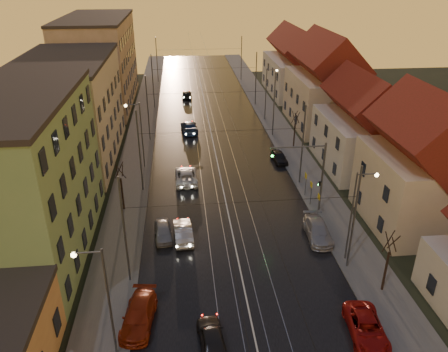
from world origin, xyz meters
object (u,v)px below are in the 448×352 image
object	(u,v)px
street_lamp_3	(268,89)
parked_left_3	(163,231)
driving_car_0	(212,338)
street_lamp_1	(356,208)
street_lamp_2	(139,129)
driving_car_3	(189,127)
parked_right_1	(318,231)
street_lamp_0	(103,294)
driving_car_1	(183,232)
driving_car_2	(186,176)
driving_car_4	(187,94)
parked_right_2	(279,157)
parked_right_0	(366,328)
traffic_light_mast	(313,169)
parked_left_2	(139,315)

from	to	relation	value
street_lamp_3	parked_left_3	xyz separation A→B (m)	(-15.30, -31.24, -4.24)
driving_car_0	street_lamp_3	bearing A→B (deg)	-110.39
street_lamp_1	parked_left_3	bearing A→B (deg)	162.72
street_lamp_2	driving_car_3	world-z (taller)	street_lamp_2
driving_car_3	parked_right_1	bearing A→B (deg)	105.81
street_lamp_0	driving_car_1	distance (m)	13.89
driving_car_0	driving_car_2	distance (m)	23.61
street_lamp_0	street_lamp_1	size ratio (longest dim) A/B	1.00
street_lamp_0	driving_car_4	xyz separation A→B (m)	(6.07, 57.66, -4.19)
street_lamp_0	parked_right_2	bearing A→B (deg)	59.18
street_lamp_1	driving_car_1	size ratio (longest dim) A/B	1.81
driving_car_1	driving_car_4	xyz separation A→B (m)	(1.41, 45.25, -0.03)
street_lamp_3	parked_right_0	xyz separation A→B (m)	(-1.83, -44.10, -4.22)
traffic_light_mast	parked_right_1	bearing A→B (deg)	-96.63
street_lamp_3	driving_car_4	xyz separation A→B (m)	(-12.14, 13.66, -4.19)
street_lamp_0	driving_car_1	xyz separation A→B (m)	(4.66, 12.40, -4.16)
driving_car_4	street_lamp_3	bearing A→B (deg)	134.65
street_lamp_0	driving_car_3	bearing A→B (deg)	81.39
driving_car_3	driving_car_1	bearing A→B (deg)	82.59
street_lamp_3	driving_car_1	distance (m)	34.63
driving_car_3	street_lamp_1	bearing A→B (deg)	106.43
street_lamp_1	street_lamp_3	bearing A→B (deg)	90.00
street_lamp_0	driving_car_2	world-z (taller)	street_lamp_0
parked_left_3	driving_car_2	bearing A→B (deg)	72.78
traffic_light_mast	driving_car_2	world-z (taller)	traffic_light_mast
traffic_light_mast	driving_car_4	bearing A→B (deg)	104.83
driving_car_4	parked_left_3	distance (m)	45.01
street_lamp_2	driving_car_4	size ratio (longest dim) A/B	1.95
street_lamp_0	parked_left_2	size ratio (longest dim) A/B	1.65
street_lamp_2	parked_right_0	size ratio (longest dim) A/B	1.68
street_lamp_2	driving_car_3	size ratio (longest dim) A/B	1.48
street_lamp_1	driving_car_0	distance (m)	14.93
driving_car_2	driving_car_4	xyz separation A→B (m)	(0.87, 33.98, -0.03)
street_lamp_0	parked_left_2	world-z (taller)	street_lamp_0
street_lamp_2	driving_car_1	world-z (taller)	street_lamp_2
parked_right_0	driving_car_1	bearing A→B (deg)	139.06
street_lamp_1	parked_left_3	distance (m)	16.58
traffic_light_mast	driving_car_0	xyz separation A→B (m)	(-10.82, -15.91, -3.91)
street_lamp_3	street_lamp_1	bearing A→B (deg)	-90.00
driving_car_3	parked_right_0	size ratio (longest dim) A/B	1.13
street_lamp_2	driving_car_0	bearing A→B (deg)	-77.33
parked_right_2	traffic_light_mast	bearing A→B (deg)	-92.08
driving_car_3	street_lamp_2	bearing A→B (deg)	58.32
driving_car_2	parked_left_3	size ratio (longest dim) A/B	1.37
parked_right_0	parked_right_2	xyz separation A→B (m)	(0.33, 28.11, -0.02)
traffic_light_mast	driving_car_3	distance (m)	26.49
driving_car_3	driving_car_4	xyz separation A→B (m)	(0.05, 17.90, -0.08)
driving_car_0	parked_right_0	world-z (taller)	driving_car_0
traffic_light_mast	parked_right_0	bearing A→B (deg)	-92.57
parked_right_1	driving_car_0	bearing A→B (deg)	-129.48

